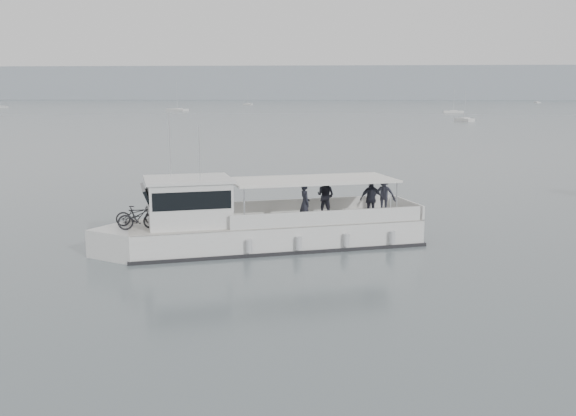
{
  "coord_description": "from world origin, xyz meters",
  "views": [
    {
      "loc": [
        6.38,
        -23.55,
        6.25
      ],
      "look_at": [
        4.55,
        2.1,
        1.6
      ],
      "focal_mm": 40.0,
      "sensor_mm": 36.0,
      "label": 1
    }
  ],
  "objects": [
    {
      "name": "headland",
      "position": [
        0.0,
        560.0,
        14.0
      ],
      "size": [
        1400.0,
        90.0,
        28.0
      ],
      "primitive_type": "cube",
      "color": "#939EA8",
      "rests_on": "ground"
    },
    {
      "name": "tour_boat",
      "position": [
        2.94,
        1.72,
        0.93
      ],
      "size": [
        13.28,
        6.95,
        5.64
      ],
      "rotation": [
        0.0,
        0.0,
        0.33
      ],
      "color": "white",
      "rests_on": "ground"
    },
    {
      "name": "ground",
      "position": [
        0.0,
        0.0,
        0.0
      ],
      "size": [
        1400.0,
        1400.0,
        0.0
      ],
      "primitive_type": "plane",
      "color": "#515C60",
      "rests_on": "ground"
    },
    {
      "name": "moored_fleet",
      "position": [
        -38.09,
        206.6,
        0.36
      ],
      "size": [
        439.69,
        336.74,
        11.18
      ],
      "color": "white",
      "rests_on": "ground"
    }
  ]
}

